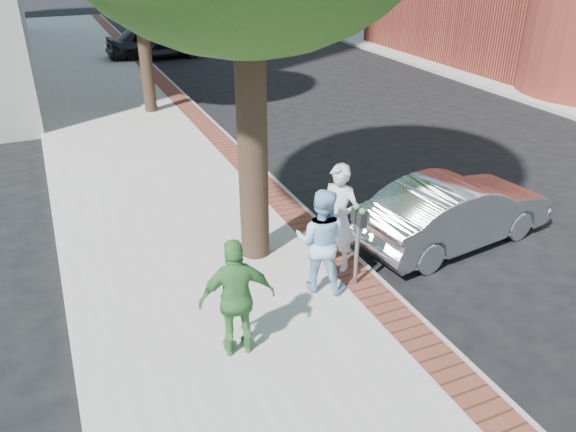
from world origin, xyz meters
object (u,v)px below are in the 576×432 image
parking_meter (358,229)px  bg_car (156,42)px  person_gray (339,218)px  person_officer (321,241)px  person_green (237,298)px  sedan_silver (455,211)px

parking_meter → bg_car: size_ratio=0.32×
person_gray → person_officer: size_ratio=1.08×
parking_meter → person_officer: size_ratio=0.82×
parking_meter → bg_car: (1.10, 21.10, -0.42)m
person_gray → person_officer: person_gray is taller
person_green → sedan_silver: (4.98, 1.56, -0.38)m
person_officer → bg_car: (1.69, 20.96, -0.26)m
parking_meter → sedan_silver: 2.78m
person_officer → sedan_silver: size_ratio=0.44×
person_green → sedan_silver: 5.23m
parking_meter → sedan_silver: size_ratio=0.36×
bg_car → person_gray: bearing=173.0°
parking_meter → sedan_silver: parking_meter is taller
person_gray → sedan_silver: person_gray is taller
person_green → bg_car: 22.19m
person_green → bg_car: bearing=-90.5°
bg_car → person_green: bearing=167.2°
parking_meter → person_officer: 0.63m
person_officer → bg_car: size_ratio=0.39×
person_green → bg_car: person_green is taller
sedan_silver → bg_car: bg_car is taller
parking_meter → person_gray: bearing=91.8°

